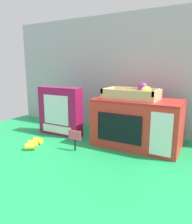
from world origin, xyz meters
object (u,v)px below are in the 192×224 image
Objects in this scene: toy_microwave at (138,123)px; food_groups_crate at (133,94)px; cookie_set_box at (60,111)px; loose_toy_banana at (34,143)px; price_sign at (75,137)px.

toy_microwave is 1.62× the size of food_groups_crate.
toy_microwave is at bearing 23.64° from food_groups_crate.
cookie_set_box is at bearing -174.34° from toy_microwave.
food_groups_crate reaches higher than cookie_set_box.
loose_toy_banana is (-0.42, -0.26, -0.25)m from food_groups_crate.
toy_microwave is 0.32m from price_sign.
price_sign is 0.79× the size of loose_toy_banana.
toy_microwave is 3.35× the size of loose_toy_banana.
food_groups_crate is 2.61× the size of price_sign.
food_groups_crate reaches higher than loose_toy_banana.
loose_toy_banana is (-0.21, -0.06, -0.05)m from price_sign.
cookie_set_box is at bearing 142.28° from price_sign.
toy_microwave reaches higher than loose_toy_banana.
cookie_set_box is 0.29m from price_sign.
price_sign reaches higher than loose_toy_banana.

